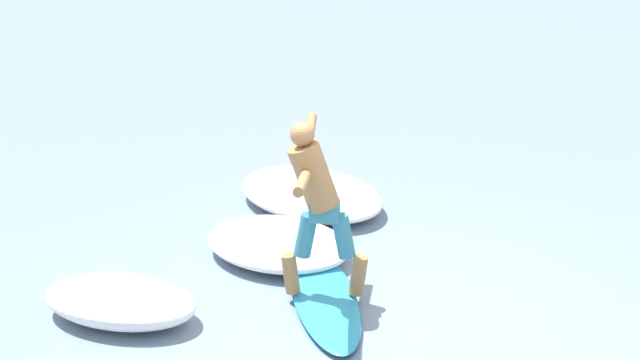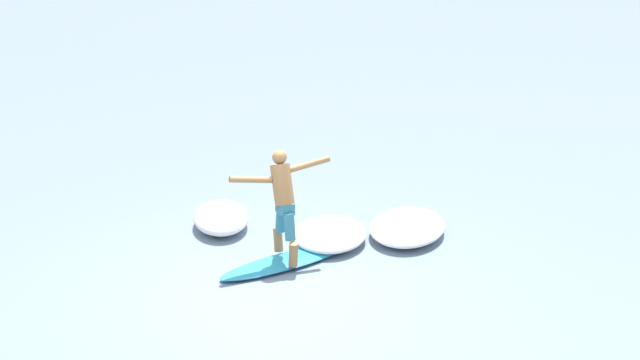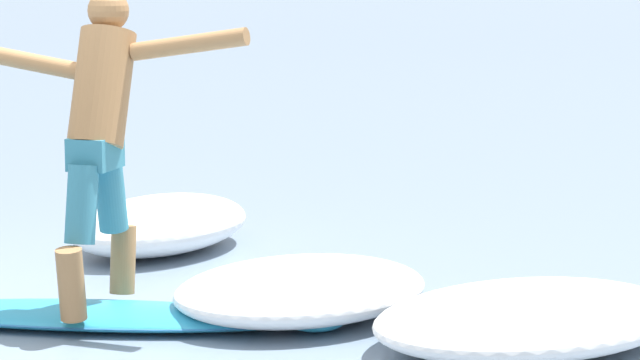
# 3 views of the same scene
# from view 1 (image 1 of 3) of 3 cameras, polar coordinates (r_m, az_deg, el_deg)

# --- Properties ---
(ground_plane) EXTENTS (200.00, 200.00, 0.00)m
(ground_plane) POSITION_cam_1_polar(r_m,az_deg,el_deg) (12.80, 2.39, -5.64)
(ground_plane) COLOR slate
(surfboard) EXTENTS (1.28, 2.31, 0.23)m
(surfboard) POSITION_cam_1_polar(r_m,az_deg,el_deg) (13.25, 0.14, -4.37)
(surfboard) COLOR #2B9AC5
(surfboard) RESTS_ON ground
(surfer) EXTENTS (0.94, 1.32, 1.58)m
(surfer) POSITION_cam_1_polar(r_m,az_deg,el_deg) (12.82, -0.15, -0.59)
(surfer) COLOR #9A6E43
(surfer) RESTS_ON surfboard
(wave_foam_at_tail) EXTENTS (1.58, 1.90, 0.27)m
(wave_foam_at_tail) POSITION_cam_1_polar(r_m,az_deg,el_deg) (15.12, -0.33, -0.53)
(wave_foam_at_tail) COLOR white
(wave_foam_at_tail) RESTS_ON ground
(wave_foam_at_nose) EXTENTS (1.62, 1.76, 0.27)m
(wave_foam_at_nose) POSITION_cam_1_polar(r_m,az_deg,el_deg) (14.03, -1.58, -2.42)
(wave_foam_at_nose) COLOR white
(wave_foam_at_nose) RESTS_ON ground
(wave_foam_beside) EXTENTS (1.55, 1.58, 0.34)m
(wave_foam_beside) POSITION_cam_1_polar(r_m,az_deg,el_deg) (12.99, -7.53, -4.55)
(wave_foam_beside) COLOR white
(wave_foam_beside) RESTS_ON ground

